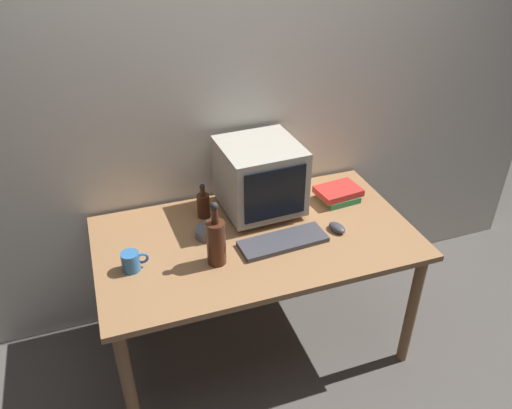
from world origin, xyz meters
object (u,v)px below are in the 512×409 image
keyboard (283,241)px  bottle_short (203,204)px  crt_monitor (260,177)px  book_stack (338,194)px  bottle_tall (216,241)px  mug (131,261)px  computer_mouse (337,228)px  cd_spindle (208,232)px

keyboard → bottle_short: size_ratio=2.22×
crt_monitor → keyboard: size_ratio=0.96×
keyboard → book_stack: 0.50m
bottle_tall → crt_monitor: bearing=46.8°
bottle_tall → mug: size_ratio=2.65×
computer_mouse → mug: size_ratio=0.83×
keyboard → bottle_short: bearing=126.5°
bottle_tall → cd_spindle: (0.01, 0.21, -0.10)m
book_stack → mug: mug is taller
bottle_tall → computer_mouse: bearing=3.7°
keyboard → cd_spindle: size_ratio=3.50×
computer_mouse → keyboard: bearing=167.3°
crt_monitor → bottle_tall: 0.48m
keyboard → mug: mug is taller
keyboard → cd_spindle: (-0.32, 0.18, 0.01)m
bottle_tall → cd_spindle: size_ratio=2.65×
crt_monitor → keyboard: bearing=-89.0°
bottle_tall → bottle_short: bearing=84.7°
computer_mouse → bottle_tall: (-0.62, -0.04, 0.10)m
crt_monitor → keyboard: crt_monitor is taller
cd_spindle → bottle_short: bearing=81.8°
bottle_tall → book_stack: (0.76, 0.30, -0.08)m
crt_monitor → bottle_short: crt_monitor is taller
book_stack → keyboard: bearing=-147.6°
mug → keyboard: bearing=-3.4°
keyboard → mug: 0.70m
mug → cd_spindle: bearing=19.5°
crt_monitor → computer_mouse: (0.29, -0.31, -0.17)m
mug → crt_monitor: bearing=21.7°
computer_mouse → book_stack: book_stack is taller
crt_monitor → bottle_short: bearing=173.8°
keyboard → book_stack: bearing=28.6°
keyboard → cd_spindle: cd_spindle is taller
bottle_short → cd_spindle: bottle_short is taller
bottle_tall → bottle_short: 0.38m
book_stack → mug: bearing=-168.6°
keyboard → bottle_short: bottle_short is taller
crt_monitor → mug: 0.76m
mug → bottle_tall: bearing=-11.1°
computer_mouse → bottle_short: bottle_short is taller
computer_mouse → bottle_tall: bearing=169.0°
keyboard → crt_monitor: bearing=87.1°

